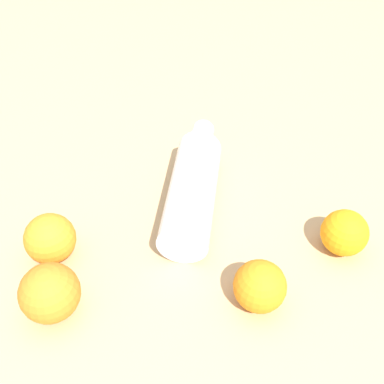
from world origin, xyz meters
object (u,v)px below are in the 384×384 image
water_bottle (194,182)px  orange_1 (50,239)px  orange_0 (51,294)px  orange_3 (260,286)px  orange_2 (344,233)px

water_bottle → orange_1: 0.25m
orange_0 → orange_1: bearing=-39.5°
water_bottle → orange_3: water_bottle is taller
water_bottle → orange_3: (-0.20, 0.11, -0.00)m
orange_2 → orange_1: bearing=38.9°
orange_1 → orange_3: size_ratio=1.04×
orange_1 → orange_3: 0.32m
orange_1 → orange_3: orange_1 is taller
water_bottle → orange_0: bearing=146.3°
orange_0 → orange_2: bearing=-128.0°
orange_3 → orange_1: bearing=21.8°
orange_0 → water_bottle: bearing=-93.8°
orange_0 → orange_3: (-0.22, -0.18, -0.00)m
water_bottle → orange_1: bearing=127.1°
water_bottle → orange_2: size_ratio=3.97×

